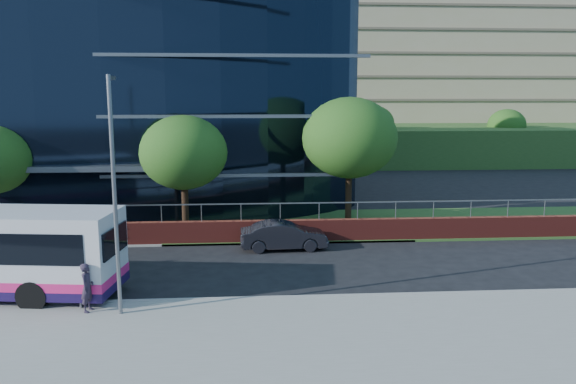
{
  "coord_description": "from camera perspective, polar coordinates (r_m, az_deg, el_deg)",
  "views": [
    {
      "loc": [
        10.42,
        -20.72,
        7.45
      ],
      "look_at": [
        12.45,
        8.0,
        2.54
      ],
      "focal_mm": 35.0,
      "sensor_mm": 36.0,
      "label": 1
    }
  ],
  "objects": [
    {
      "name": "pedestrian",
      "position": [
        20.66,
        -19.71,
        -9.11
      ],
      "size": [
        0.5,
        0.68,
        1.7
      ],
      "primitive_type": "imported",
      "rotation": [
        0.0,
        0.0,
        1.41
      ],
      "color": "#292131",
      "rests_on": "pavement_near"
    },
    {
      "name": "apartment_block",
      "position": [
        80.95,
        11.7,
        12.07
      ],
      "size": [
        60.0,
        42.0,
        30.0
      ],
      "color": "#2D511E",
      "rests_on": "ground"
    },
    {
      "name": "tree_far_d",
      "position": [
        31.31,
        6.27,
        5.47
      ],
      "size": [
        5.28,
        5.28,
        7.44
      ],
      "color": "black",
      "rests_on": "ground"
    },
    {
      "name": "tree_far_c",
      "position": [
        30.06,
        -10.57,
        3.95
      ],
      "size": [
        4.62,
        4.62,
        6.51
      ],
      "color": "black",
      "rests_on": "ground"
    },
    {
      "name": "glass_office",
      "position": [
        44.01,
        -23.51,
        9.6
      ],
      "size": [
        44.0,
        23.1,
        16.0
      ],
      "color": "black",
      "rests_on": "ground"
    },
    {
      "name": "grass_verge",
      "position": [
        35.29,
        18.73,
        -2.93
      ],
      "size": [
        36.0,
        8.0,
        0.12
      ],
      "primitive_type": "cube",
      "color": "#2D511E",
      "rests_on": "ground"
    },
    {
      "name": "street_sign",
      "position": [
        20.72,
        -20.6,
        -5.78
      ],
      "size": [
        0.85,
        0.09,
        2.8
      ],
      "color": "slate",
      "rests_on": "pavement_near"
    },
    {
      "name": "tree_dist_e",
      "position": [
        62.29,
        8.63,
        6.89
      ],
      "size": [
        4.62,
        4.62,
        6.51
      ],
      "color": "black",
      "rests_on": "ground"
    },
    {
      "name": "parked_car",
      "position": [
        27.67,
        -0.43,
        -4.44
      ],
      "size": [
        4.32,
        1.69,
        1.4
      ],
      "primitive_type": "imported",
      "rotation": [
        0.0,
        0.0,
        1.62
      ],
      "color": "black",
      "rests_on": "ground"
    },
    {
      "name": "tree_dist_f",
      "position": [
        69.42,
        21.33,
        6.34
      ],
      "size": [
        4.29,
        4.29,
        6.05
      ],
      "color": "black",
      "rests_on": "ground"
    },
    {
      "name": "streetlight_east",
      "position": [
        19.31,
        -17.22,
        0.27
      ],
      "size": [
        0.15,
        0.77,
        8.0
      ],
      "color": "slate",
      "rests_on": "pavement_near"
    },
    {
      "name": "retaining_wall",
      "position": [
        30.4,
        14.48,
        -3.64
      ],
      "size": [
        34.0,
        0.4,
        2.11
      ],
      "color": "maroon",
      "rests_on": "ground"
    }
  ]
}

